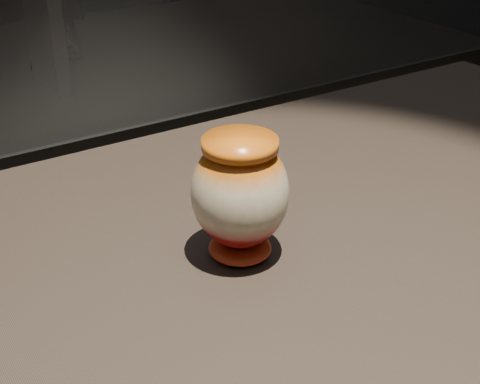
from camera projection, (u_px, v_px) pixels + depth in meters
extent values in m
cube|color=black|center=(160.00, 295.00, 0.82)|extent=(2.00, 0.80, 0.05)
ellipsoid|color=maroon|center=(240.00, 248.00, 0.85)|extent=(0.09, 0.09, 0.02)
ellipsoid|color=beige|center=(240.00, 193.00, 0.81)|extent=(0.14, 0.14, 0.14)
cylinder|color=orange|center=(240.00, 144.00, 0.78)|extent=(0.11, 0.11, 0.01)
cube|color=black|center=(43.00, 18.00, 3.88)|extent=(0.08, 0.50, 0.85)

